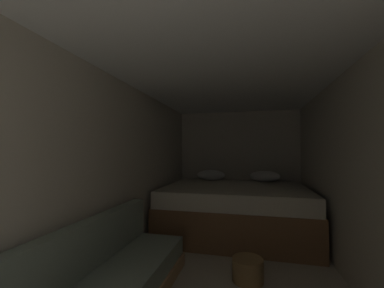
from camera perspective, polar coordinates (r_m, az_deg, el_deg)
wall_back at (r=4.86m, az=10.89°, el=-4.78°), size 2.42×0.05×2.10m
wall_left at (r=2.67m, az=-18.81°, el=-7.13°), size 0.05×5.17×2.10m
wall_right at (r=2.44m, az=36.67°, el=-7.34°), size 0.05×5.17×2.10m
ceiling_slab at (r=2.40m, az=7.48°, el=18.25°), size 2.42×5.17×0.05m
bed at (r=4.02m, az=10.27°, el=-14.94°), size 2.20×1.76×0.95m
wicker_basket at (r=2.77m, az=13.16°, el=-27.15°), size 0.31×0.31×0.22m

